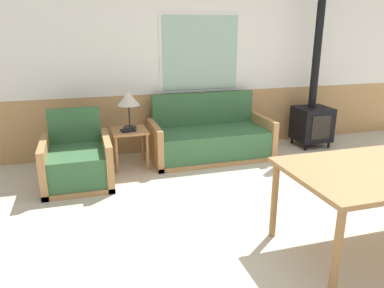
% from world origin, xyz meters
% --- Properties ---
extents(ground_plane, '(16.00, 16.00, 0.00)m').
position_xyz_m(ground_plane, '(0.00, 0.00, 0.00)').
color(ground_plane, beige).
extents(wall_back, '(7.20, 0.09, 2.70)m').
position_xyz_m(wall_back, '(-0.01, 2.63, 1.35)').
color(wall_back, tan).
rests_on(wall_back, ground_plane).
extents(couch, '(1.70, 0.82, 0.89)m').
position_xyz_m(couch, '(-0.33, 2.10, 0.26)').
color(couch, '#B27F4C').
rests_on(couch, ground_plane).
extents(armchair, '(0.79, 0.87, 0.85)m').
position_xyz_m(armchair, '(-2.17, 1.68, 0.25)').
color(armchair, '#B27F4C').
rests_on(armchair, ground_plane).
extents(side_table, '(0.46, 0.46, 0.52)m').
position_xyz_m(side_table, '(-1.48, 2.06, 0.42)').
color(side_table, '#B27F4C').
rests_on(side_table, ground_plane).
extents(table_lamp, '(0.30, 0.30, 0.50)m').
position_xyz_m(table_lamp, '(-1.46, 2.14, 0.91)').
color(table_lamp, '#262628').
rests_on(table_lamp, side_table).
extents(book_stack, '(0.20, 0.15, 0.03)m').
position_xyz_m(book_stack, '(-1.51, 1.98, 0.53)').
color(book_stack, black).
rests_on(book_stack, side_table).
extents(wood_stove, '(0.52, 0.49, 2.44)m').
position_xyz_m(wood_stove, '(1.39, 2.18, 0.54)').
color(wood_stove, black).
rests_on(wood_stove, ground_plane).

